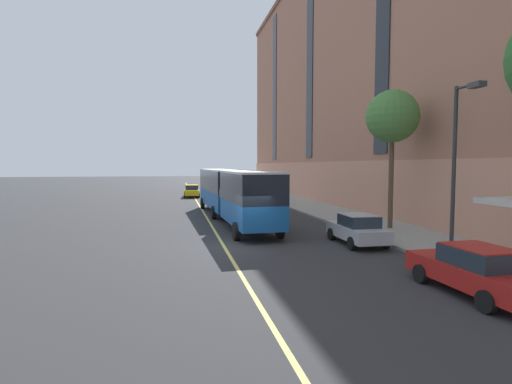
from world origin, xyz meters
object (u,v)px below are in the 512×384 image
object	(u,v)px
parked_car_red_4	(475,270)
city_bus	(231,191)
parked_car_silver_1	(357,229)
taxi_cab	(192,191)
parked_car_navy_0	(265,197)
parked_car_black_2	(246,189)
street_tree_mid_block	(392,117)
street_lamp	(458,155)

from	to	relation	value
parked_car_red_4	city_bus	bearing A→B (deg)	105.17
parked_car_silver_1	taxi_cab	world-z (taller)	same
city_bus	taxi_cab	bearing A→B (deg)	95.21
parked_car_navy_0	taxi_cab	size ratio (longest dim) A/B	0.97
parked_car_silver_1	parked_car_black_2	size ratio (longest dim) A/B	0.95
parked_car_black_2	street_tree_mid_block	size ratio (longest dim) A/B	0.53
parked_car_black_2	street_lamp	world-z (taller)	street_lamp
parked_car_silver_1	street_lamp	xyz separation A→B (m)	(1.92, -4.81, 3.66)
parked_car_red_4	street_lamp	size ratio (longest dim) A/B	0.67
city_bus	taxi_cab	xyz separation A→B (m)	(-2.00, 21.90, -1.35)
taxi_cab	street_tree_mid_block	xyz separation A→B (m)	(11.04, -28.68, 6.18)
parked_car_red_4	street_tree_mid_block	distance (m)	13.97
parked_car_black_2	city_bus	bearing A→B (deg)	-102.56
parked_car_red_4	parked_car_black_2	bearing A→B (deg)	89.70
taxi_cab	street_lamp	xyz separation A→B (m)	(8.97, -37.22, 3.66)
city_bus	street_tree_mid_block	world-z (taller)	street_tree_mid_block
city_bus	parked_car_silver_1	xyz separation A→B (m)	(5.05, -10.50, -1.36)
parked_car_silver_1	taxi_cab	size ratio (longest dim) A/B	0.89
taxi_cab	street_lamp	world-z (taller)	street_lamp
parked_car_black_2	parked_car_red_4	xyz separation A→B (m)	(-0.22, -42.34, -0.00)
parked_car_red_4	street_lamp	distance (m)	5.31
parked_car_red_4	street_lamp	world-z (taller)	street_lamp
street_lamp	city_bus	bearing A→B (deg)	114.46
parked_car_red_4	taxi_cab	world-z (taller)	same
parked_car_red_4	parked_car_navy_0	bearing A→B (deg)	89.93
city_bus	parked_car_black_2	size ratio (longest dim) A/B	4.35
street_tree_mid_block	street_lamp	bearing A→B (deg)	-103.62
street_lamp	taxi_cab	bearing A→B (deg)	103.55
city_bus	street_tree_mid_block	bearing A→B (deg)	-36.86
taxi_cab	street_lamp	bearing A→B (deg)	-76.45
parked_car_silver_1	parked_car_black_2	world-z (taller)	same
taxi_cab	street_lamp	size ratio (longest dim) A/B	0.69
parked_car_black_2	taxi_cab	bearing A→B (deg)	-166.26
city_bus	parked_car_silver_1	distance (m)	11.73
parked_car_navy_0	parked_car_silver_1	world-z (taller)	same
city_bus	parked_car_red_4	world-z (taller)	city_bus
parked_car_navy_0	parked_car_black_2	xyz separation A→B (m)	(0.18, 12.58, -0.00)
parked_car_navy_0	parked_car_red_4	bearing A→B (deg)	-90.07
parked_car_navy_0	street_tree_mid_block	bearing A→B (deg)	-77.56
parked_car_navy_0	parked_car_red_4	xyz separation A→B (m)	(-0.04, -29.76, -0.00)
parked_car_navy_0	street_tree_mid_block	distance (m)	19.33
city_bus	taxi_cab	size ratio (longest dim) A/B	4.07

